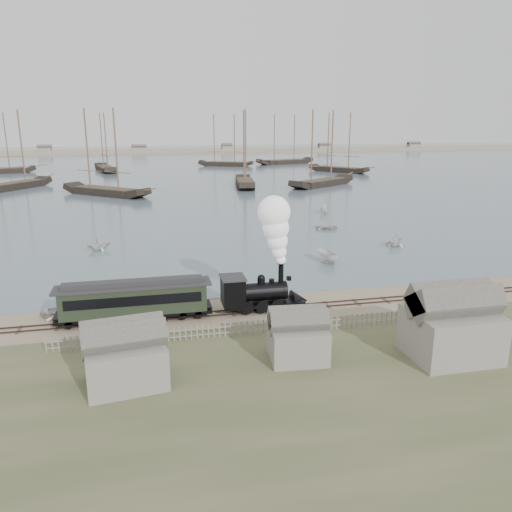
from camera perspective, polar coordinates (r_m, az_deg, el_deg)
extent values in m
plane|color=gray|center=(47.41, -1.89, -5.55)|extent=(600.00, 600.00, 0.00)
cube|color=#475866|center=(214.44, -10.54, 10.32)|extent=(600.00, 336.00, 0.06)
cube|color=#3C2621|center=(45.08, -1.29, -6.52)|extent=(120.00, 0.08, 0.12)
cube|color=#3C2621|center=(46.00, -1.54, -6.07)|extent=(120.00, 0.08, 0.12)
cube|color=#392E25|center=(45.57, -1.42, -6.37)|extent=(120.00, 1.80, 0.06)
cube|color=tan|center=(294.22, -11.20, 11.49)|extent=(500.00, 20.00, 1.80)
cube|color=black|center=(45.67, 0.85, -5.35)|extent=(7.35, 2.16, 0.27)
cylinder|color=black|center=(45.22, 0.33, -4.10)|extent=(4.54, 1.62, 1.62)
cube|color=black|center=(44.70, -2.65, -4.06)|extent=(1.94, 2.38, 2.48)
cube|color=#2B2B2D|center=(44.30, -2.67, -2.47)|extent=(2.16, 2.59, 0.13)
cylinder|color=black|center=(45.24, 2.86, -2.17)|extent=(0.48, 0.48, 1.73)
sphere|color=black|center=(44.86, 0.60, -2.56)|extent=(0.69, 0.69, 0.69)
cone|color=black|center=(46.59, 5.01, -5.13)|extent=(1.51, 2.16, 2.16)
cube|color=black|center=(45.56, 3.78, -2.56)|extent=(0.38, 0.38, 0.38)
cube|color=black|center=(44.62, -13.63, -6.40)|extent=(13.14, 2.16, 0.33)
cube|color=black|center=(44.17, -13.73, -4.81)|extent=(12.20, 2.35, 2.35)
cube|color=black|center=(42.96, -13.77, -5.05)|extent=(11.26, 0.06, 0.84)
cube|color=black|center=(45.22, -13.73, -4.03)|extent=(11.26, 0.06, 0.84)
cube|color=#2B2B2D|center=(43.78, -13.83, -3.31)|extent=(13.14, 2.53, 0.17)
cube|color=#2B2B2D|center=(43.69, -13.85, -2.96)|extent=(11.73, 1.13, 0.42)
imported|color=silver|center=(47.72, -20.94, -5.90)|extent=(2.93, 4.08, 0.84)
imported|color=silver|center=(70.02, -17.56, 1.29)|extent=(3.59, 3.84, 1.64)
imported|color=silver|center=(61.44, 8.12, -0.07)|extent=(4.14, 2.21, 1.52)
imported|color=silver|center=(81.01, 8.10, 3.32)|extent=(3.98, 4.42, 0.75)
imported|color=silver|center=(71.65, 15.67, 1.76)|extent=(3.96, 4.14, 1.70)
imported|color=silver|center=(95.90, 7.83, 5.35)|extent=(3.90, 3.16, 1.44)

